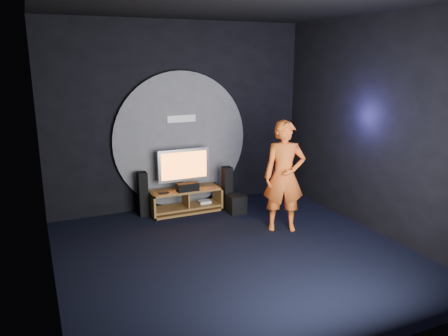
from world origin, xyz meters
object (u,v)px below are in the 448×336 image
(tower_speaker_left, at_px, (143,194))
(media_console, at_px, (186,202))
(tv, at_px, (184,167))
(tower_speaker_right, at_px, (227,188))
(player, at_px, (284,176))
(subwoofer, at_px, (236,204))

(tower_speaker_left, bearing_deg, media_console, -8.23)
(tv, xyz_separation_m, tower_speaker_right, (0.78, -0.23, -0.44))
(media_console, xyz_separation_m, player, (1.22, -1.47, 0.73))
(tower_speaker_right, distance_m, subwoofer, 0.36)
(media_console, bearing_deg, player, -50.41)
(tower_speaker_right, relative_size, subwoofer, 2.42)
(tv, height_order, player, player)
(subwoofer, bearing_deg, media_console, 153.29)
(tv, xyz_separation_m, subwoofer, (0.85, -0.49, -0.69))
(media_console, height_order, subwoofer, media_console)
(subwoofer, relative_size, player, 0.19)
(media_console, xyz_separation_m, subwoofer, (0.84, -0.42, -0.02))
(tower_speaker_left, bearing_deg, player, -38.33)
(media_console, height_order, tower_speaker_right, tower_speaker_right)
(subwoofer, xyz_separation_m, player, (0.37, -1.05, 0.76))
(tower_speaker_right, height_order, player, player)
(tv, relative_size, tower_speaker_left, 1.19)
(tv, relative_size, player, 0.53)
(media_console, distance_m, tower_speaker_left, 0.83)
(tower_speaker_left, bearing_deg, tv, -3.42)
(tower_speaker_right, xyz_separation_m, subwoofer, (0.07, -0.26, -0.24))
(tv, height_order, tower_speaker_left, tv)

